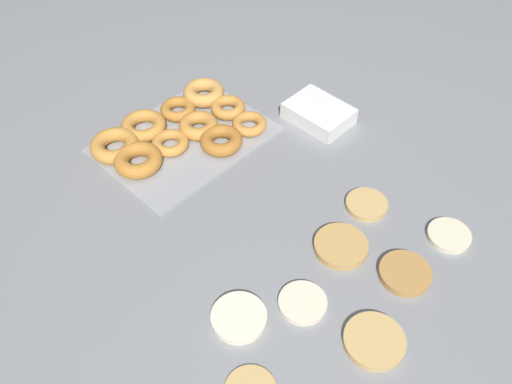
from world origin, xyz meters
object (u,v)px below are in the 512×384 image
(pancake_1, at_px, (374,341))
(donut_tray, at_px, (178,131))
(pancake_2, at_px, (449,235))
(pancake_0, at_px, (341,246))
(pancake_7, at_px, (239,317))
(pancake_4, at_px, (303,303))
(container_stack, at_px, (319,113))
(pancake_5, at_px, (405,273))
(pancake_6, at_px, (367,204))

(pancake_1, relative_size, donut_tray, 0.28)
(pancake_2, relative_size, donut_tray, 0.22)
(pancake_0, height_order, pancake_7, pancake_0)
(pancake_4, distance_m, container_stack, 0.51)
(pancake_2, bearing_deg, donut_tray, -74.08)
(pancake_1, distance_m, donut_tray, 0.64)
(pancake_1, height_order, pancake_5, pancake_5)
(pancake_4, relative_size, pancake_7, 0.89)
(pancake_0, bearing_deg, pancake_5, 104.86)
(pancake_0, distance_m, donut_tray, 0.47)
(pancake_5, bearing_deg, pancake_6, -120.60)
(pancake_4, relative_size, pancake_6, 1.01)
(pancake_6, height_order, container_stack, container_stack)
(pancake_5, height_order, pancake_6, pancake_5)
(pancake_2, bearing_deg, pancake_5, -5.17)
(pancake_0, xyz_separation_m, container_stack, (-0.27, -0.28, 0.01))
(donut_tray, distance_m, container_stack, 0.33)
(pancake_0, height_order, pancake_2, pancake_0)
(donut_tray, bearing_deg, pancake_1, 79.90)
(pancake_0, relative_size, pancake_6, 1.21)
(donut_tray, bearing_deg, pancake_6, 105.92)
(pancake_0, bearing_deg, pancake_6, -166.96)
(pancake_1, bearing_deg, pancake_0, -125.88)
(pancake_6, xyz_separation_m, container_stack, (-0.15, -0.25, 0.01))
(pancake_0, distance_m, pancake_1, 0.20)
(pancake_2, height_order, pancake_7, pancake_7)
(pancake_7, bearing_deg, pancake_6, 179.31)
(pancake_1, bearing_deg, donut_tray, -100.10)
(pancake_5, bearing_deg, donut_tray, -86.46)
(pancake_6, xyz_separation_m, pancake_7, (0.37, -0.00, 0.00))
(pancake_5, distance_m, pancake_7, 0.32)
(pancake_2, height_order, pancake_4, same)
(pancake_6, bearing_deg, pancake_1, 38.45)
(pancake_0, distance_m, pancake_4, 0.15)
(pancake_1, bearing_deg, pancake_4, -78.60)
(pancake_4, bearing_deg, pancake_2, 160.89)
(pancake_1, height_order, pancake_6, same)
(pancake_2, bearing_deg, pancake_1, 5.20)
(pancake_0, bearing_deg, pancake_1, 54.12)
(pancake_2, height_order, pancake_5, pancake_5)
(pancake_5, bearing_deg, pancake_0, -75.14)
(pancake_7, xyz_separation_m, container_stack, (-0.51, -0.24, 0.01))
(pancake_2, height_order, container_stack, container_stack)
(pancake_4, bearing_deg, pancake_0, -169.35)
(pancake_1, relative_size, pancake_7, 1.07)
(pancake_6, distance_m, container_stack, 0.29)
(donut_tray, bearing_deg, pancake_7, 61.38)
(pancake_4, xyz_separation_m, pancake_6, (-0.27, -0.06, 0.00))
(pancake_4, relative_size, donut_tray, 0.23)
(pancake_2, xyz_separation_m, pancake_7, (0.41, -0.17, 0.00))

